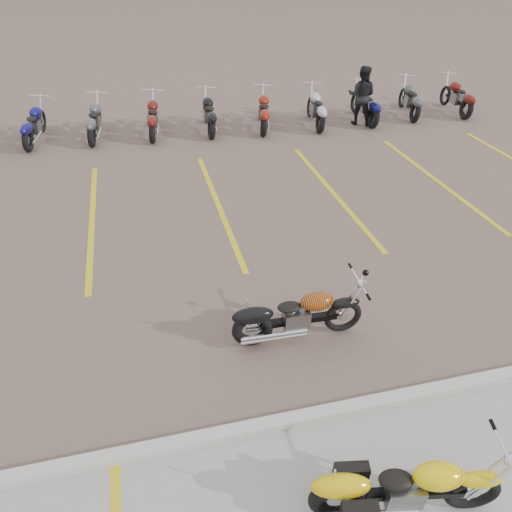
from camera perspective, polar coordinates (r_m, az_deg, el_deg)
The scene contains 7 objects.
ground at distance 7.87m, azimuth 0.95°, elevation -7.17°, with size 100.00×100.00×0.00m, color brown.
curb at distance 6.49m, azimuth 5.70°, elevation -17.87°, with size 60.00×0.18×0.12m, color #ADAAA3.
parking_stripes at distance 11.15m, azimuth -4.35°, elevation 5.87°, with size 38.00×5.50×0.01m, color gold, non-canonical shape.
yellow_cruiser at distance 5.71m, azimuth 16.23°, elevation -24.07°, with size 1.96×0.50×0.81m.
flame_cruiser at distance 7.30m, azimuth 4.46°, elevation -6.98°, with size 1.96×0.30×0.81m.
person_b at distance 16.33m, azimuth 11.97°, elevation 17.50°, with size 0.85×0.66×1.76m, color black.
bg_bike_row at distance 15.45m, azimuth -8.73°, elevation 15.67°, with size 19.05×2.07×1.10m.
Camera 1 is at (-1.58, -5.79, 5.09)m, focal length 35.00 mm.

